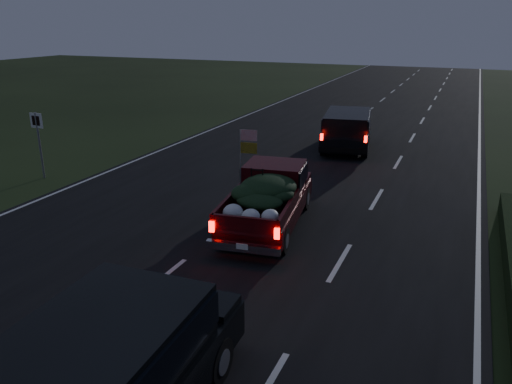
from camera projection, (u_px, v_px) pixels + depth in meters
The scene contains 6 objects.
ground at pixel (160, 280), 11.50m from camera, with size 120.00×120.00×0.00m, color black.
road_asphalt at pixel (160, 280), 11.49m from camera, with size 14.00×120.00×0.02m, color black.
route_sign at pixel (38, 135), 18.46m from camera, with size 0.55×0.08×2.50m.
pickup_truck at pixel (268, 195), 14.33m from camera, with size 2.46×4.97×2.50m.
lead_suv at pixel (347, 126), 22.94m from camera, with size 2.80×5.13×1.40m.
rear_suv at pixel (90, 382), 6.62m from camera, with size 2.60×5.35×1.51m.
Camera 1 is at (6.04, -8.51, 5.68)m, focal length 35.00 mm.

